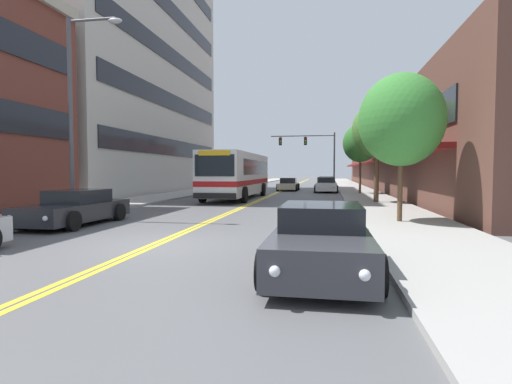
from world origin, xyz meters
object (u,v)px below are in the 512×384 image
car_white_parked_right_far (326,185)px  street_tree_right_near (401,120)px  traffic_signal_mast (312,148)px  street_tree_right_mid (377,130)px  car_champagne_moving_lead (288,185)px  city_bus (238,173)px  car_black_parked_right_mid (326,182)px  car_red_parked_left_far (247,183)px  street_tree_right_far (361,143)px  car_dark_grey_parked_right_foreground (321,240)px  car_charcoal_parked_left_near (76,208)px  street_lamp_left_near (78,100)px

car_white_parked_right_far → street_tree_right_near: size_ratio=0.87×
traffic_signal_mast → street_tree_right_mid: (4.59, -22.98, -0.33)m
car_champagne_moving_lead → street_tree_right_mid: street_tree_right_mid is taller
city_bus → car_black_parked_right_mid: size_ratio=2.41×
car_white_parked_right_far → traffic_signal_mast: traffic_signal_mast is taller
traffic_signal_mast → street_tree_right_mid: size_ratio=1.30×
car_red_parked_left_far → car_champagne_moving_lead: 6.34m
traffic_signal_mast → street_tree_right_far: (4.43, -13.47, -0.41)m
traffic_signal_mast → car_red_parked_left_far: bearing=-151.9°
car_dark_grey_parked_right_foreground → street_tree_right_near: 8.36m
city_bus → car_champagne_moving_lead: size_ratio=2.62×
car_red_parked_left_far → city_bus: bearing=-80.7°
city_bus → street_tree_right_far: 10.96m
car_charcoal_parked_left_near → street_lamp_left_near: bearing=117.3°
street_tree_right_near → street_tree_right_far: street_tree_right_far is taller
car_dark_grey_parked_right_foreground → street_tree_right_near: bearing=69.9°
car_black_parked_right_mid → car_white_parked_right_far: (-0.02, -9.46, 0.01)m
traffic_signal_mast → car_white_parked_right_far: bearing=-80.4°
street_tree_right_near → street_tree_right_mid: size_ratio=0.91×
car_charcoal_parked_left_near → street_tree_right_near: street_tree_right_near is taller
car_white_parked_right_far → street_tree_right_far: size_ratio=0.81×
car_black_parked_right_mid → car_champagne_moving_lead: car_black_parked_right_mid is taller
car_dark_grey_parked_right_foreground → car_white_parked_right_far: (0.03, 29.27, 0.04)m
car_white_parked_right_far → city_bus: bearing=-123.1°
car_charcoal_parked_left_near → car_red_parked_left_far: 30.36m
street_tree_right_mid → car_dark_grey_parked_right_foreground: bearing=-100.1°
car_dark_grey_parked_right_foreground → traffic_signal_mast: size_ratio=0.60×
car_champagne_moving_lead → street_lamp_left_near: street_lamp_left_near is taller
car_dark_grey_parked_right_foreground → car_champagne_moving_lead: car_dark_grey_parked_right_foreground is taller
city_bus → street_tree_right_near: 15.47m
car_charcoal_parked_left_near → car_black_parked_right_mid: 34.60m
car_red_parked_left_far → car_dark_grey_parked_right_foreground: bearing=-76.3°
city_bus → car_charcoal_parked_left_near: city_bus is taller
street_lamp_left_near → street_tree_right_mid: bearing=39.4°
car_charcoal_parked_left_near → car_white_parked_right_far: size_ratio=1.04×
car_black_parked_right_mid → car_white_parked_right_far: size_ratio=1.07×
street_lamp_left_near → car_dark_grey_parked_right_foreground: bearing=-34.4°
car_red_parked_left_far → traffic_signal_mast: bearing=28.1°
car_red_parked_left_far → traffic_signal_mast: (6.98, 3.73, 3.94)m
car_red_parked_left_far → traffic_signal_mast: size_ratio=0.57×
car_champagne_moving_lead → car_dark_grey_parked_right_foreground: bearing=-83.4°
traffic_signal_mast → street_tree_right_far: bearing=-71.8°
car_red_parked_left_far → street_tree_right_far: 15.41m
car_charcoal_parked_left_near → car_dark_grey_parked_right_foreground: size_ratio=1.07×
car_charcoal_parked_left_near → street_lamp_left_near: 4.20m
car_charcoal_parked_left_near → car_champagne_moving_lead: bearing=79.2°
city_bus → street_tree_right_near: street_tree_right_near is taller
car_dark_grey_parked_right_foreground → car_black_parked_right_mid: 38.73m
car_champagne_moving_lead → street_tree_right_mid: size_ratio=0.78×
city_bus → car_charcoal_parked_left_near: bearing=-100.2°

